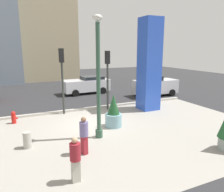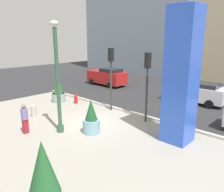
{
  "view_description": "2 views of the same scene",
  "coord_description": "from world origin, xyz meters",
  "px_view_note": "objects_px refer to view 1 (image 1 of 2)",
  "views": [
    {
      "loc": [
        -4.05,
        -11.54,
        4.37
      ],
      "look_at": [
        1.43,
        0.37,
        1.5
      ],
      "focal_mm": 35.01,
      "sensor_mm": 36.0,
      "label": 1
    },
    {
      "loc": [
        9.68,
        -8.45,
        5.02
      ],
      "look_at": [
        1.19,
        0.54,
        1.85
      ],
      "focal_mm": 36.39,
      "sensor_mm": 36.0,
      "label": 2
    }
  ],
  "objects_px": {
    "pedestrian_by_curb": "(84,134)",
    "traffic_light_far_side": "(107,70)",
    "art_pillar_blue": "(149,65)",
    "traffic_light_corner": "(62,71)",
    "potted_plant_curbside": "(114,113)",
    "lamp_post": "(98,81)",
    "concrete_bollard": "(27,140)",
    "pedestrian_on_sidewalk": "(75,157)",
    "car_passing_lane": "(155,86)",
    "fire_hydrant": "(14,117)",
    "car_curb_east": "(87,85)"
  },
  "relations": [
    {
      "from": "fire_hydrant",
      "to": "art_pillar_blue",
      "type": "bearing_deg",
      "value": -4.12
    },
    {
      "from": "art_pillar_blue",
      "to": "concrete_bollard",
      "type": "height_order",
      "value": "art_pillar_blue"
    },
    {
      "from": "traffic_light_corner",
      "to": "car_passing_lane",
      "type": "height_order",
      "value": "traffic_light_corner"
    },
    {
      "from": "potted_plant_curbside",
      "to": "traffic_light_far_side",
      "type": "bearing_deg",
      "value": 71.71
    },
    {
      "from": "art_pillar_blue",
      "to": "traffic_light_far_side",
      "type": "height_order",
      "value": "art_pillar_blue"
    },
    {
      "from": "potted_plant_curbside",
      "to": "pedestrian_by_curb",
      "type": "relative_size",
      "value": 1.15
    },
    {
      "from": "potted_plant_curbside",
      "to": "pedestrian_on_sidewalk",
      "type": "relative_size",
      "value": 1.18
    },
    {
      "from": "fire_hydrant",
      "to": "car_passing_lane",
      "type": "height_order",
      "value": "car_passing_lane"
    },
    {
      "from": "fire_hydrant",
      "to": "pedestrian_by_curb",
      "type": "relative_size",
      "value": 0.46
    },
    {
      "from": "art_pillar_blue",
      "to": "pedestrian_on_sidewalk",
      "type": "height_order",
      "value": "art_pillar_blue"
    },
    {
      "from": "lamp_post",
      "to": "pedestrian_by_curb",
      "type": "distance_m",
      "value": 2.68
    },
    {
      "from": "traffic_light_far_side",
      "to": "traffic_light_corner",
      "type": "distance_m",
      "value": 3.16
    },
    {
      "from": "car_passing_lane",
      "to": "pedestrian_on_sidewalk",
      "type": "xyz_separation_m",
      "value": [
        -10.44,
        -10.22,
        -0.07
      ]
    },
    {
      "from": "traffic_light_corner",
      "to": "pedestrian_on_sidewalk",
      "type": "relative_size",
      "value": 2.74
    },
    {
      "from": "lamp_post",
      "to": "concrete_bollard",
      "type": "distance_m",
      "value": 4.16
    },
    {
      "from": "fire_hydrant",
      "to": "concrete_bollard",
      "type": "xyz_separation_m",
      "value": [
        0.5,
        -3.83,
        0.01
      ]
    },
    {
      "from": "fire_hydrant",
      "to": "car_curb_east",
      "type": "height_order",
      "value": "car_curb_east"
    },
    {
      "from": "car_passing_lane",
      "to": "pedestrian_by_curb",
      "type": "relative_size",
      "value": 2.53
    },
    {
      "from": "potted_plant_curbside",
      "to": "fire_hydrant",
      "type": "bearing_deg",
      "value": 150.23
    },
    {
      "from": "concrete_bollard",
      "to": "car_passing_lane",
      "type": "height_order",
      "value": "car_passing_lane"
    },
    {
      "from": "fire_hydrant",
      "to": "pedestrian_on_sidewalk",
      "type": "xyz_separation_m",
      "value": [
        1.78,
        -7.21,
        0.51
      ]
    },
    {
      "from": "art_pillar_blue",
      "to": "car_curb_east",
      "type": "bearing_deg",
      "value": 106.94
    },
    {
      "from": "lamp_post",
      "to": "traffic_light_far_side",
      "type": "relative_size",
      "value": 1.39
    },
    {
      "from": "fire_hydrant",
      "to": "car_curb_east",
      "type": "distance_m",
      "value": 9.57
    },
    {
      "from": "traffic_light_far_side",
      "to": "pedestrian_by_curb",
      "type": "bearing_deg",
      "value": -121.61
    },
    {
      "from": "potted_plant_curbside",
      "to": "traffic_light_far_side",
      "type": "distance_m",
      "value": 4.19
    },
    {
      "from": "car_curb_east",
      "to": "car_passing_lane",
      "type": "bearing_deg",
      "value": -34.42
    },
    {
      "from": "pedestrian_by_curb",
      "to": "traffic_light_far_side",
      "type": "bearing_deg",
      "value": 58.39
    },
    {
      "from": "pedestrian_on_sidewalk",
      "to": "traffic_light_corner",
      "type": "bearing_deg",
      "value": 80.26
    },
    {
      "from": "potted_plant_curbside",
      "to": "traffic_light_far_side",
      "type": "relative_size",
      "value": 0.45
    },
    {
      "from": "car_passing_lane",
      "to": "pedestrian_by_curb",
      "type": "xyz_separation_m",
      "value": [
        -9.58,
        -8.46,
        -0.04
      ]
    },
    {
      "from": "lamp_post",
      "to": "pedestrian_by_curb",
      "type": "bearing_deg",
      "value": -130.84
    },
    {
      "from": "concrete_bollard",
      "to": "traffic_light_corner",
      "type": "relative_size",
      "value": 0.17
    },
    {
      "from": "traffic_light_corner",
      "to": "car_passing_lane",
      "type": "distance_m",
      "value": 9.57
    },
    {
      "from": "fire_hydrant",
      "to": "car_passing_lane",
      "type": "bearing_deg",
      "value": 13.87
    },
    {
      "from": "art_pillar_blue",
      "to": "traffic_light_corner",
      "type": "distance_m",
      "value": 6.03
    },
    {
      "from": "traffic_light_far_side",
      "to": "car_curb_east",
      "type": "bearing_deg",
      "value": 85.81
    },
    {
      "from": "fire_hydrant",
      "to": "traffic_light_far_side",
      "type": "height_order",
      "value": "traffic_light_far_side"
    },
    {
      "from": "art_pillar_blue",
      "to": "concrete_bollard",
      "type": "distance_m",
      "value": 9.52
    },
    {
      "from": "concrete_bollard",
      "to": "pedestrian_on_sidewalk",
      "type": "bearing_deg",
      "value": -69.23
    },
    {
      "from": "concrete_bollard",
      "to": "pedestrian_on_sidewalk",
      "type": "height_order",
      "value": "pedestrian_on_sidewalk"
    },
    {
      "from": "car_curb_east",
      "to": "pedestrian_on_sidewalk",
      "type": "bearing_deg",
      "value": -109.61
    },
    {
      "from": "art_pillar_blue",
      "to": "lamp_post",
      "type": "bearing_deg",
      "value": -146.71
    },
    {
      "from": "traffic_light_far_side",
      "to": "art_pillar_blue",
      "type": "bearing_deg",
      "value": -23.16
    },
    {
      "from": "lamp_post",
      "to": "concrete_bollard",
      "type": "relative_size",
      "value": 7.81
    },
    {
      "from": "pedestrian_by_curb",
      "to": "pedestrian_on_sidewalk",
      "type": "relative_size",
      "value": 1.03
    },
    {
      "from": "pedestrian_on_sidewalk",
      "to": "car_passing_lane",
      "type": "bearing_deg",
      "value": 44.4
    },
    {
      "from": "traffic_light_far_side",
      "to": "pedestrian_on_sidewalk",
      "type": "relative_size",
      "value": 2.64
    },
    {
      "from": "car_curb_east",
      "to": "pedestrian_by_curb",
      "type": "distance_m",
      "value": 12.88
    },
    {
      "from": "potted_plant_curbside",
      "to": "car_curb_east",
      "type": "distance_m",
      "value": 9.84
    }
  ]
}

